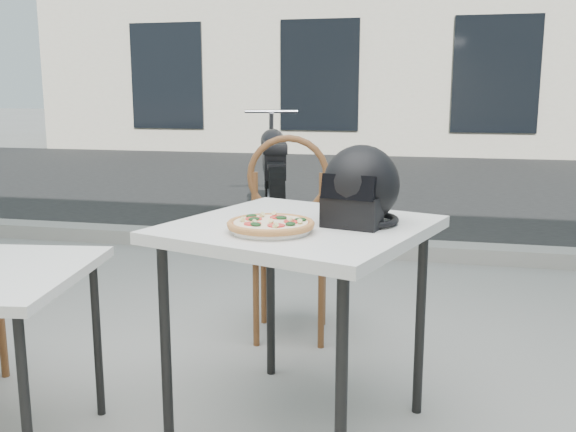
% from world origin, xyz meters
% --- Properties ---
extents(street_asphalt, '(30.00, 8.00, 0.00)m').
position_xyz_m(street_asphalt, '(0.00, 7.00, 0.00)').
color(street_asphalt, black).
rests_on(street_asphalt, ground).
extents(curb, '(30.00, 0.25, 0.12)m').
position_xyz_m(curb, '(0.00, 3.00, 0.06)').
color(curb, gray).
rests_on(curb, ground).
extents(cafe_table_main, '(1.09, 1.09, 0.82)m').
position_xyz_m(cafe_table_main, '(0.14, 0.24, 0.75)').
color(cafe_table_main, silver).
rests_on(cafe_table_main, ground).
extents(plate, '(0.28, 0.28, 0.02)m').
position_xyz_m(plate, '(0.08, 0.07, 0.83)').
color(plate, white).
rests_on(plate, cafe_table_main).
extents(pizza, '(0.31, 0.31, 0.04)m').
position_xyz_m(pizza, '(0.08, 0.07, 0.85)').
color(pizza, '#C48447').
rests_on(pizza, plate).
extents(helmet, '(0.35, 0.36, 0.29)m').
position_xyz_m(helmet, '(0.36, 0.28, 0.95)').
color(helmet, black).
rests_on(helmet, cafe_table_main).
extents(cafe_chair_main, '(0.47, 0.47, 1.09)m').
position_xyz_m(cafe_chair_main, '(-0.09, 1.11, 0.61)').
color(cafe_chair_main, brown).
rests_on(cafe_chair_main, ground).
extents(motorcycle, '(0.80, 2.16, 1.10)m').
position_xyz_m(motorcycle, '(-0.96, 4.21, 0.48)').
color(motorcycle, black).
rests_on(motorcycle, street_asphalt).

